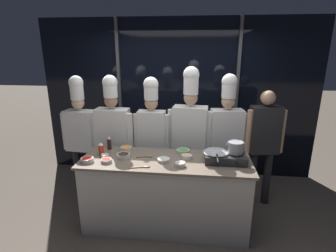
# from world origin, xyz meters

# --- Properties ---
(ground_plane) EXTENTS (24.00, 24.00, 0.00)m
(ground_plane) POSITION_xyz_m (0.00, 0.00, 0.00)
(ground_plane) COLOR brown
(window_wall_back) EXTENTS (4.72, 0.09, 2.70)m
(window_wall_back) POSITION_xyz_m (0.00, 1.57, 1.35)
(window_wall_back) COLOR black
(window_wall_back) RESTS_ON ground_plane
(demo_counter) EXTENTS (2.06, 0.73, 0.91)m
(demo_counter) POSITION_xyz_m (0.00, 0.00, 0.46)
(demo_counter) COLOR beige
(demo_counter) RESTS_ON ground_plane
(portable_stove) EXTENTS (0.48, 0.34, 0.11)m
(portable_stove) POSITION_xyz_m (0.71, 0.03, 0.96)
(portable_stove) COLOR #28282B
(portable_stove) RESTS_ON demo_counter
(frying_pan) EXTENTS (0.30, 0.52, 0.04)m
(frying_pan) POSITION_xyz_m (0.60, 0.03, 1.04)
(frying_pan) COLOR #ADAFB5
(frying_pan) RESTS_ON portable_stove
(stock_pot) EXTENTS (0.20, 0.18, 0.14)m
(stock_pot) POSITION_xyz_m (0.82, 0.03, 1.09)
(stock_pot) COLOR #93969B
(stock_pot) RESTS_ON portable_stove
(squeeze_bottle_soy) EXTENTS (0.06, 0.06, 0.19)m
(squeeze_bottle_soy) POSITION_xyz_m (-0.79, 0.25, 1.00)
(squeeze_bottle_soy) COLOR #332319
(squeeze_bottle_soy) RESTS_ON demo_counter
(squeeze_bottle_chili) EXTENTS (0.06, 0.06, 0.16)m
(squeeze_bottle_chili) POSITION_xyz_m (-0.83, 0.06, 0.99)
(squeeze_bottle_chili) COLOR red
(squeeze_bottle_chili) RESTS_ON demo_counter
(prep_bowl_ginger) EXTENTS (0.13, 0.13, 0.05)m
(prep_bowl_ginger) POSITION_xyz_m (0.26, 0.05, 0.94)
(prep_bowl_ginger) COLOR silver
(prep_bowl_ginger) RESTS_ON demo_counter
(prep_bowl_chili_flakes) EXTENTS (0.13, 0.13, 0.04)m
(prep_bowl_chili_flakes) POSITION_xyz_m (-0.69, -0.16, 0.93)
(prep_bowl_chili_flakes) COLOR silver
(prep_bowl_chili_flakes) RESTS_ON demo_counter
(prep_bowl_onion) EXTENTS (0.12, 0.12, 0.05)m
(prep_bowl_onion) POSITION_xyz_m (0.19, -0.17, 0.94)
(prep_bowl_onion) COLOR silver
(prep_bowl_onion) RESTS_ON demo_counter
(prep_bowl_carrots) EXTENTS (0.14, 0.14, 0.06)m
(prep_bowl_carrots) POSITION_xyz_m (-0.55, 0.21, 0.94)
(prep_bowl_carrots) COLOR silver
(prep_bowl_carrots) RESTS_ON demo_counter
(prep_bowl_soy_glaze) EXTENTS (0.16, 0.16, 0.05)m
(prep_bowl_soy_glaze) POSITION_xyz_m (-0.52, -0.01, 0.94)
(prep_bowl_soy_glaze) COLOR silver
(prep_bowl_soy_glaze) RESTS_ON demo_counter
(prep_bowl_bean_sprouts) EXTENTS (0.15, 0.15, 0.04)m
(prep_bowl_bean_sprouts) POSITION_xyz_m (-0.02, -0.05, 0.93)
(prep_bowl_bean_sprouts) COLOR silver
(prep_bowl_bean_sprouts) RESTS_ON demo_counter
(prep_bowl_bell_pepper) EXTENTS (0.15, 0.15, 0.05)m
(prep_bowl_bell_pepper) POSITION_xyz_m (-0.92, -0.18, 0.94)
(prep_bowl_bell_pepper) COLOR silver
(prep_bowl_bell_pepper) RESTS_ON demo_counter
(prep_bowl_scallions) EXTENTS (0.17, 0.17, 0.05)m
(prep_bowl_scallions) POSITION_xyz_m (0.20, 0.23, 0.94)
(prep_bowl_scallions) COLOR silver
(prep_bowl_scallions) RESTS_ON demo_counter
(prep_bowl_noodles) EXTENTS (0.10, 0.10, 0.04)m
(prep_bowl_noodles) POSITION_xyz_m (-0.76, -0.01, 0.93)
(prep_bowl_noodles) COLOR silver
(prep_bowl_noodles) RESTS_ON demo_counter
(serving_spoon_slotted) EXTENTS (0.24, 0.09, 0.02)m
(serving_spoon_slotted) POSITION_xyz_m (-0.22, -0.25, 0.92)
(serving_spoon_slotted) COLOR olive
(serving_spoon_slotted) RESTS_ON demo_counter
(serving_spoon_solid) EXTENTS (0.20, 0.07, 0.02)m
(serving_spoon_solid) POSITION_xyz_m (-0.24, 0.05, 0.92)
(serving_spoon_solid) COLOR olive
(serving_spoon_solid) RESTS_ON demo_counter
(chef_head) EXTENTS (0.56, 0.26, 1.84)m
(chef_head) POSITION_xyz_m (-1.34, 0.59, 1.05)
(chef_head) COLOR #232326
(chef_head) RESTS_ON ground_plane
(chef_sous) EXTENTS (0.61, 0.25, 1.86)m
(chef_sous) POSITION_xyz_m (-0.83, 0.56, 1.06)
(chef_sous) COLOR #232326
(chef_sous) RESTS_ON ground_plane
(chef_line) EXTENTS (0.51, 0.20, 1.84)m
(chef_line) POSITION_xyz_m (-0.27, 0.57, 1.09)
(chef_line) COLOR #4C4C51
(chef_line) RESTS_ON ground_plane
(chef_pastry) EXTENTS (0.62, 0.29, 1.98)m
(chef_pastry) POSITION_xyz_m (0.27, 0.62, 1.11)
(chef_pastry) COLOR #4C4C51
(chef_pastry) RESTS_ON ground_plane
(chef_apprentice) EXTENTS (0.58, 0.29, 1.89)m
(chef_apprentice) POSITION_xyz_m (0.78, 0.65, 1.08)
(chef_apprentice) COLOR #2D3856
(chef_apprentice) RESTS_ON ground_plane
(person_guest) EXTENTS (0.52, 0.25, 1.68)m
(person_guest) POSITION_xyz_m (1.29, 0.63, 1.02)
(person_guest) COLOR #232326
(person_guest) RESTS_ON ground_plane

